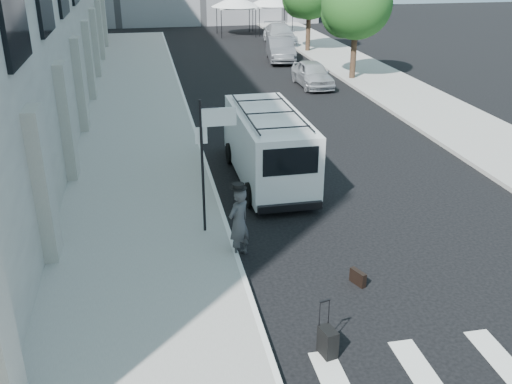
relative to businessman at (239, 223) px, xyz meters
name	(u,v)px	position (x,y,z in m)	size (l,w,h in m)	color
ground	(338,291)	(1.90, -1.96, -0.90)	(120.00, 120.00, 0.00)	black
sidewalk_left	(138,109)	(-2.35, 14.04, -0.83)	(4.50, 48.00, 0.15)	gray
sidewalk_right	(375,78)	(10.90, 18.04, -0.83)	(4.00, 56.00, 0.15)	gray
sign_pole	(211,139)	(-0.46, 1.24, 1.75)	(1.03, 0.07, 3.50)	black
tree_near	(354,6)	(9.40, 18.19, 3.07)	(3.80, 3.83, 6.03)	black
tent_left	(236,1)	(5.90, 36.04, 1.81)	(4.00, 4.00, 3.20)	black
tent_right	(272,0)	(9.10, 36.54, 1.81)	(4.00, 4.00, 3.20)	black
businessman	(239,223)	(0.00, 0.00, 0.00)	(0.66, 0.43, 1.81)	#3E3E41
briefcase	(358,277)	(2.41, -1.78, -0.73)	(0.12, 0.44, 0.34)	black
suitcase	(328,342)	(0.99, -3.96, -0.61)	(0.33, 0.44, 1.10)	black
cargo_van	(268,145)	(1.74, 4.73, 0.26)	(2.16, 5.97, 2.25)	silver
parked_car_a	(312,74)	(6.90, 17.08, -0.24)	(1.57, 3.91, 1.33)	#AAACB2
parked_car_b	(281,49)	(6.90, 24.37, -0.16)	(1.58, 4.52, 1.49)	#505257
parked_car_c	(280,34)	(8.38, 30.77, -0.16)	(2.08, 5.12, 1.49)	#A9ADB1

